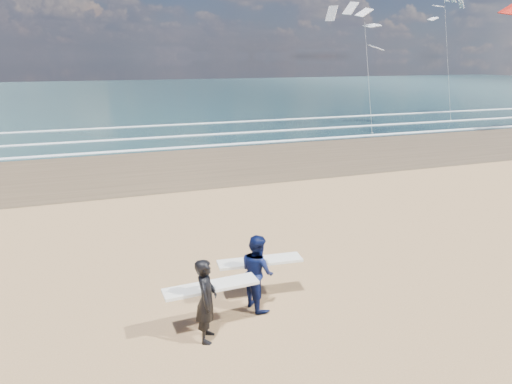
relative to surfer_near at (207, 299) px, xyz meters
name	(u,v)px	position (x,y,z in m)	size (l,w,h in m)	color
wet_sand_strip	(425,145)	(20.50, 17.78, -0.99)	(220.00, 12.00, 0.01)	brown
ocean	(224,92)	(20.50, 71.78, -0.99)	(220.00, 100.00, 0.02)	#173032
foam_breakers	(352,125)	(20.50, 27.88, -0.95)	(220.00, 11.70, 0.05)	white
surfer_near	(207,299)	(0.00, 0.00, 0.00)	(2.22, 1.08, 1.97)	black
surfer_far	(257,271)	(1.53, 0.94, -0.01)	(2.24, 1.25, 1.96)	#0C1646
kite_1	(367,55)	(20.43, 26.11, 5.26)	(6.25, 4.79, 11.02)	slate
kite_5	(447,53)	(32.47, 30.21, 5.48)	(4.42, 4.59, 12.66)	slate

